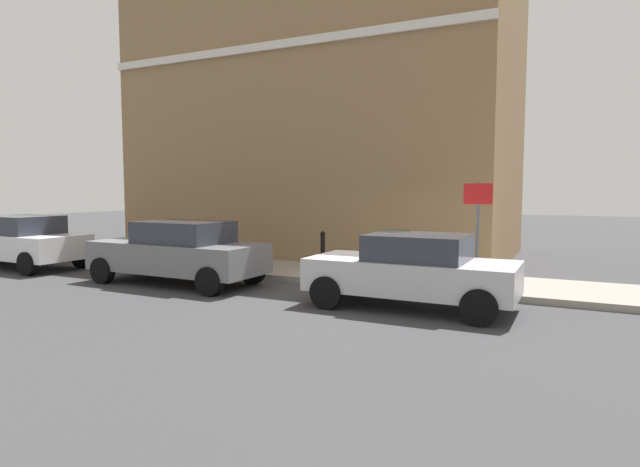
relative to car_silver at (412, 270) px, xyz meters
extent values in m
plane|color=#38383A|center=(0.69, 1.10, -0.74)|extent=(80.00, 80.00, 0.00)
cube|color=gray|center=(2.63, 7.10, -0.67)|extent=(2.52, 30.00, 0.15)
cube|color=olive|center=(7.53, 5.40, 4.06)|extent=(7.28, 12.58, 9.60)
cube|color=silver|center=(3.85, 5.40, 5.78)|extent=(0.12, 12.58, 0.24)
cube|color=#B7B7BC|center=(0.00, 0.03, -0.11)|extent=(1.68, 3.95, 0.63)
cube|color=#2D333D|center=(0.00, -0.10, 0.44)|extent=(1.47, 1.84, 0.51)
cylinder|color=black|center=(-0.79, 1.46, -0.42)|extent=(0.22, 0.64, 0.64)
cylinder|color=black|center=(0.79, 1.46, -0.42)|extent=(0.22, 0.64, 0.64)
cylinder|color=black|center=(-0.79, -1.39, -0.42)|extent=(0.22, 0.64, 0.64)
cylinder|color=black|center=(0.79, -1.39, -0.42)|extent=(0.22, 0.64, 0.64)
cube|color=slate|center=(0.02, 5.88, -0.07)|extent=(1.79, 4.43, 0.70)
cube|color=#2D333D|center=(0.02, 5.64, 0.52)|extent=(1.55, 2.09, 0.53)
cylinder|color=black|center=(-0.76, 7.54, -0.42)|extent=(0.23, 0.64, 0.64)
cylinder|color=black|center=(0.86, 7.51, -0.42)|extent=(0.23, 0.64, 0.64)
cylinder|color=black|center=(-0.82, 4.24, -0.42)|extent=(0.23, 0.64, 0.64)
cylinder|color=black|center=(0.80, 4.22, -0.42)|extent=(0.23, 0.64, 0.64)
cube|color=silver|center=(0.03, 11.89, -0.08)|extent=(1.82, 4.42, 0.68)
cube|color=#2D333D|center=(0.02, 11.69, 0.51)|extent=(1.57, 2.02, 0.54)
cylinder|color=black|center=(0.88, 13.52, -0.42)|extent=(0.23, 0.64, 0.64)
cylinder|color=black|center=(-0.82, 10.26, -0.42)|extent=(0.23, 0.64, 0.64)
cylinder|color=black|center=(0.81, 10.23, -0.42)|extent=(0.23, 0.64, 0.64)
cube|color=#1E4C28|center=(2.59, 1.16, -0.02)|extent=(0.40, 0.55, 1.15)
cube|color=#333333|center=(2.59, 1.16, -0.55)|extent=(0.46, 0.61, 0.08)
cylinder|color=black|center=(2.69, 3.24, -0.12)|extent=(0.12, 0.12, 0.95)
sphere|color=black|center=(2.69, 3.24, 0.38)|extent=(0.14, 0.14, 0.14)
cylinder|color=#59595B|center=(1.68, -0.91, 0.56)|extent=(0.08, 0.08, 2.30)
cube|color=white|center=(1.66, -0.91, 1.46)|extent=(0.03, 0.56, 0.40)
cube|color=red|center=(1.65, -0.91, 1.46)|extent=(0.01, 0.60, 0.44)
camera|label=1|loc=(-9.76, -2.86, 1.56)|focal=29.51mm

